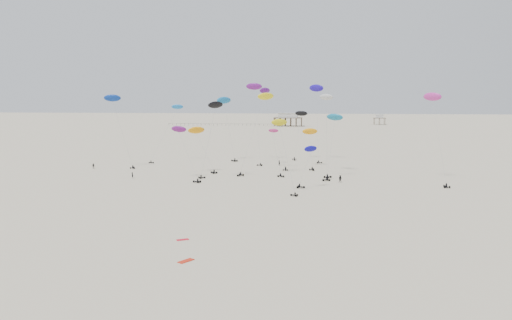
# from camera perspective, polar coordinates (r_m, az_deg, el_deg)

# --- Properties ---
(ground_plane) EXTENTS (900.00, 900.00, 0.00)m
(ground_plane) POSITION_cam_1_polar(r_m,az_deg,el_deg) (223.48, 3.71, 1.74)
(ground_plane) COLOR beige
(pavilion_main) EXTENTS (21.00, 13.00, 9.80)m
(pavilion_main) POSITION_cam_1_polar(r_m,az_deg,el_deg) (373.21, 3.68, 4.54)
(pavilion_main) COLOR brown
(pavilion_main) RESTS_ON ground
(pavilion_small) EXTENTS (9.00, 7.00, 8.00)m
(pavilion_small) POSITION_cam_1_polar(r_m,az_deg,el_deg) (405.00, 13.93, 4.44)
(pavilion_small) COLOR brown
(pavilion_small) RESTS_ON ground
(pier_fence) EXTENTS (80.20, 0.20, 1.50)m
(pier_fence) POSITION_cam_1_polar(r_m,az_deg,el_deg) (380.32, -4.18, 4.06)
(pier_fence) COLOR black
(pier_fence) RESTS_ON ground
(rig_0) EXTENTS (4.88, 12.91, 13.85)m
(rig_0) POSITION_cam_1_polar(r_m,az_deg,el_deg) (151.92, 6.24, 2.34)
(rig_0) COLOR black
(rig_0) RESTS_ON ground
(rig_1) EXTENTS (7.48, 17.00, 18.21)m
(rig_1) POSITION_cam_1_polar(r_m,az_deg,el_deg) (151.32, 2.68, 1.29)
(rig_1) COLOR black
(rig_1) RESTS_ON ground
(rig_2) EXTENTS (6.40, 5.34, 16.42)m
(rig_2) POSITION_cam_1_polar(r_m,az_deg,el_deg) (108.06, 3.14, 2.12)
(rig_2) COLOR black
(rig_2) RESTS_ON ground
(rig_3) EXTENTS (7.99, 17.39, 26.31)m
(rig_3) POSITION_cam_1_polar(r_m,az_deg,el_deg) (140.92, 0.03, 4.72)
(rig_3) COLOR black
(rig_3) RESTS_ON ground
(rig_4) EXTENTS (5.16, 9.05, 16.69)m
(rig_4) POSITION_cam_1_polar(r_m,az_deg,el_deg) (171.85, 5.00, 4.06)
(rig_4) COLOR black
(rig_4) RESTS_ON ground
(rig_5) EXTENTS (6.78, 5.51, 20.21)m
(rig_5) POSITION_cam_1_polar(r_m,az_deg,el_deg) (130.15, -4.94, 4.83)
(rig_5) COLOR black
(rig_5) RESTS_ON ground
(rig_6) EXTENTS (8.55, 8.46, 22.53)m
(rig_6) POSITION_cam_1_polar(r_m,az_deg,el_deg) (135.34, 1.40, 5.84)
(rig_6) COLOR black
(rig_6) RESTS_ON ground
(rig_7) EXTENTS (9.01, 12.14, 20.36)m
(rig_7) POSITION_cam_1_polar(r_m,az_deg,el_deg) (168.69, -9.57, 4.78)
(rig_7) COLOR black
(rig_7) RESTS_ON ground
(rig_8) EXTENTS (5.03, 16.74, 23.67)m
(rig_8) POSITION_cam_1_polar(r_m,az_deg,el_deg) (132.95, 19.78, 5.02)
(rig_8) COLOR black
(rig_8) RESTS_ON ground
(rig_9) EXTENTS (10.03, 9.52, 14.88)m
(rig_9) POSITION_cam_1_polar(r_m,az_deg,el_deg) (129.24, -8.32, 2.11)
(rig_9) COLOR black
(rig_9) RESTS_ON ground
(rig_10) EXTENTS (7.87, 6.89, 21.36)m
(rig_10) POSITION_cam_1_polar(r_m,az_deg,el_deg) (166.57, -3.46, 5.53)
(rig_10) COLOR black
(rig_10) RESTS_ON ground
(rig_11) EXTENTS (5.09, 3.47, 9.97)m
(rig_11) POSITION_cam_1_polar(r_m,az_deg,el_deg) (116.40, 5.81, -0.34)
(rig_11) COLOR black
(rig_11) RESTS_ON ground
(rig_12) EXTENTS (4.14, 7.12, 22.02)m
(rig_12) POSITION_cam_1_polar(r_m,az_deg,el_deg) (128.73, 8.04, 4.01)
(rig_12) COLOR black
(rig_12) RESTS_ON ground
(rig_13) EXTENTS (7.45, 15.86, 27.37)m
(rig_13) POSITION_cam_1_polar(r_m,az_deg,el_deg) (165.10, -0.16, 7.55)
(rig_13) COLOR black
(rig_13) RESTS_ON ground
(rig_14) EXTENTS (5.94, 12.76, 25.88)m
(rig_14) POSITION_cam_1_polar(r_m,az_deg,el_deg) (168.54, 6.94, 7.42)
(rig_14) COLOR black
(rig_14) RESTS_ON ground
(rig_15) EXTENTS (10.00, 4.49, 22.10)m
(rig_15) POSITION_cam_1_polar(r_m,az_deg,el_deg) (154.62, -15.72, 5.53)
(rig_15) COLOR black
(rig_15) RESTS_ON ground
(rig_16) EXTENTS (5.95, 17.03, 19.29)m
(rig_16) POSITION_cam_1_polar(r_m,az_deg,el_deg) (141.01, 8.85, 3.61)
(rig_16) COLOR black
(rig_16) RESTS_ON ground
(rig_17) EXTENTS (9.25, 5.91, 13.12)m
(rig_17) POSITION_cam_1_polar(r_m,az_deg,el_deg) (140.52, -6.43, 2.43)
(rig_17) COLOR black
(rig_17) RESTS_ON ground
(spectator_0) EXTENTS (0.85, 0.79, 1.92)m
(spectator_0) POSITION_cam_1_polar(r_m,az_deg,el_deg) (134.19, -13.93, -2.04)
(spectator_0) COLOR black
(spectator_0) RESTS_ON ground
(spectator_1) EXTENTS (1.19, 1.03, 2.10)m
(spectator_1) POSITION_cam_1_polar(r_m,az_deg,el_deg) (125.74, 9.60, -2.53)
(spectator_1) COLOR black
(spectator_1) RESTS_ON ground
(spectator_2) EXTENTS (1.22, 0.82, 1.89)m
(spectator_2) POSITION_cam_1_polar(r_m,az_deg,el_deg) (155.37, -18.08, -0.95)
(spectator_2) COLOR black
(spectator_2) RESTS_ON ground
(spectator_3) EXTENTS (0.88, 0.86, 2.01)m
(spectator_3) POSITION_cam_1_polar(r_m,az_deg,el_deg) (154.96, 2.67, -0.63)
(spectator_3) COLOR black
(spectator_3) RESTS_ON ground
(grounded_kite_a) EXTENTS (1.96, 2.33, 0.08)m
(grounded_kite_a) POSITION_cam_1_polar(r_m,az_deg,el_deg) (65.93, -8.01, -11.38)
(grounded_kite_a) COLOR red
(grounded_kite_a) RESTS_ON ground
(grounded_kite_b) EXTENTS (1.91, 1.48, 0.07)m
(grounded_kite_b) POSITION_cam_1_polar(r_m,az_deg,el_deg) (75.34, -8.38, -9.02)
(grounded_kite_b) COLOR red
(grounded_kite_b) RESTS_ON ground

